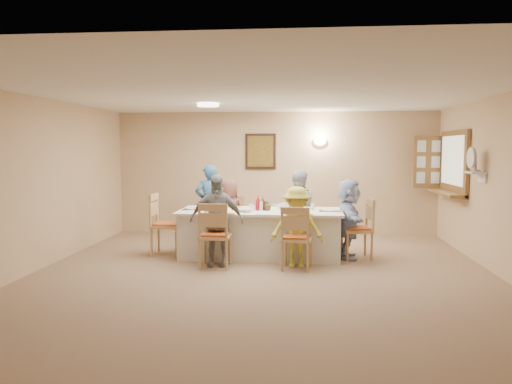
# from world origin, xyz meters

# --- Properties ---
(ground) EXTENTS (7.00, 7.00, 0.00)m
(ground) POSITION_xyz_m (0.00, 0.00, 0.00)
(ground) COLOR #906D51
(room_walls) EXTENTS (7.00, 7.00, 7.00)m
(room_walls) POSITION_xyz_m (0.00, 0.00, 1.51)
(room_walls) COLOR #D7AF8A
(room_walls) RESTS_ON ground
(wall_picture) EXTENTS (0.62, 0.05, 0.72)m
(wall_picture) POSITION_xyz_m (-0.30, 3.46, 1.70)
(wall_picture) COLOR black
(wall_picture) RESTS_ON room_walls
(wall_sconce) EXTENTS (0.26, 0.09, 0.18)m
(wall_sconce) POSITION_xyz_m (0.90, 3.44, 1.90)
(wall_sconce) COLOR white
(wall_sconce) RESTS_ON room_walls
(ceiling_light) EXTENTS (0.36, 0.36, 0.05)m
(ceiling_light) POSITION_xyz_m (-1.00, 1.50, 2.47)
(ceiling_light) COLOR white
(ceiling_light) RESTS_ON room_walls
(serving_hatch) EXTENTS (0.06, 1.50, 1.15)m
(serving_hatch) POSITION_xyz_m (3.21, 2.40, 1.50)
(serving_hatch) COLOR brown
(serving_hatch) RESTS_ON room_walls
(hatch_sill) EXTENTS (0.30, 1.50, 0.05)m
(hatch_sill) POSITION_xyz_m (3.09, 2.40, 0.97)
(hatch_sill) COLOR brown
(hatch_sill) RESTS_ON room_walls
(shutter_door) EXTENTS (0.55, 0.04, 1.00)m
(shutter_door) POSITION_xyz_m (2.95, 3.16, 1.50)
(shutter_door) COLOR brown
(shutter_door) RESTS_ON room_walls
(fan_shelf) EXTENTS (0.22, 0.36, 0.03)m
(fan_shelf) POSITION_xyz_m (3.13, 1.05, 1.40)
(fan_shelf) COLOR white
(fan_shelf) RESTS_ON room_walls
(desk_fan) EXTENTS (0.30, 0.30, 0.28)m
(desk_fan) POSITION_xyz_m (3.10, 1.05, 1.55)
(desk_fan) COLOR #A5A5A8
(desk_fan) RESTS_ON fan_shelf
(dining_table) EXTENTS (2.62, 1.11, 0.76)m
(dining_table) POSITION_xyz_m (-0.13, 1.33, 0.38)
(dining_table) COLOR white
(dining_table) RESTS_ON ground
(chair_back_left) EXTENTS (0.50, 0.50, 0.91)m
(chair_back_left) POSITION_xyz_m (-0.73, 2.13, 0.45)
(chair_back_left) COLOR tan
(chair_back_left) RESTS_ON ground
(chair_back_right) EXTENTS (0.50, 0.50, 0.96)m
(chair_back_right) POSITION_xyz_m (0.47, 2.13, 0.48)
(chair_back_right) COLOR tan
(chair_back_right) RESTS_ON ground
(chair_front_left) EXTENTS (0.48, 0.48, 0.98)m
(chair_front_left) POSITION_xyz_m (-0.73, 0.53, 0.49)
(chair_front_left) COLOR tan
(chair_front_left) RESTS_ON ground
(chair_front_right) EXTENTS (0.50, 0.50, 0.94)m
(chair_front_right) POSITION_xyz_m (0.47, 0.53, 0.47)
(chair_front_right) COLOR tan
(chair_front_right) RESTS_ON ground
(chair_left_end) EXTENTS (0.49, 0.49, 1.02)m
(chair_left_end) POSITION_xyz_m (-1.68, 1.33, 0.51)
(chair_left_end) COLOR tan
(chair_left_end) RESTS_ON ground
(chair_right_end) EXTENTS (0.53, 0.53, 0.97)m
(chair_right_end) POSITION_xyz_m (1.42, 1.33, 0.49)
(chair_right_end) COLOR tan
(chair_right_end) RESTS_ON ground
(diner_back_left) EXTENTS (0.70, 0.56, 1.21)m
(diner_back_left) POSITION_xyz_m (-0.73, 2.01, 0.61)
(diner_back_left) COLOR brown
(diner_back_left) RESTS_ON ground
(diner_back_right) EXTENTS (0.72, 0.58, 1.39)m
(diner_back_right) POSITION_xyz_m (0.47, 2.01, 0.69)
(diner_back_right) COLOR #B3B2C1
(diner_back_right) RESTS_ON ground
(diner_front_left) EXTENTS (0.85, 0.43, 1.38)m
(diner_front_left) POSITION_xyz_m (-0.73, 0.65, 0.69)
(diner_front_left) COLOR gray
(diner_front_left) RESTS_ON ground
(diner_front_right) EXTENTS (0.81, 0.51, 1.20)m
(diner_front_right) POSITION_xyz_m (0.47, 0.65, 0.60)
(diner_front_right) COLOR gold
(diner_front_right) RESTS_ON ground
(diner_right_end) EXTENTS (1.21, 0.48, 1.27)m
(diner_right_end) POSITION_xyz_m (1.29, 1.33, 0.64)
(diner_right_end) COLOR #B4C4F3
(diner_right_end) RESTS_ON ground
(caregiver) EXTENTS (0.75, 0.68, 1.46)m
(caregiver) POSITION_xyz_m (-1.18, 2.48, 0.73)
(caregiver) COLOR #326193
(caregiver) RESTS_ON ground
(placemat_fl) EXTENTS (0.33, 0.24, 0.01)m
(placemat_fl) POSITION_xyz_m (-0.73, 0.91, 0.76)
(placemat_fl) COLOR #472B19
(placemat_fl) RESTS_ON dining_table
(plate_fl) EXTENTS (0.25, 0.25, 0.02)m
(plate_fl) POSITION_xyz_m (-0.73, 0.91, 0.77)
(plate_fl) COLOR white
(plate_fl) RESTS_ON dining_table
(napkin_fl) EXTENTS (0.14, 0.14, 0.01)m
(napkin_fl) POSITION_xyz_m (-0.55, 0.86, 0.77)
(napkin_fl) COLOR yellow
(napkin_fl) RESTS_ON dining_table
(placemat_fr) EXTENTS (0.37, 0.27, 0.01)m
(placemat_fr) POSITION_xyz_m (0.47, 0.91, 0.76)
(placemat_fr) COLOR #472B19
(placemat_fr) RESTS_ON dining_table
(plate_fr) EXTENTS (0.23, 0.23, 0.01)m
(plate_fr) POSITION_xyz_m (0.47, 0.91, 0.77)
(plate_fr) COLOR white
(plate_fr) RESTS_ON dining_table
(napkin_fr) EXTENTS (0.13, 0.13, 0.01)m
(napkin_fr) POSITION_xyz_m (0.65, 0.86, 0.77)
(napkin_fr) COLOR yellow
(napkin_fr) RESTS_ON dining_table
(placemat_bl) EXTENTS (0.32, 0.24, 0.01)m
(placemat_bl) POSITION_xyz_m (-0.73, 1.75, 0.76)
(placemat_bl) COLOR #472B19
(placemat_bl) RESTS_ON dining_table
(plate_bl) EXTENTS (0.26, 0.26, 0.02)m
(plate_bl) POSITION_xyz_m (-0.73, 1.75, 0.77)
(plate_bl) COLOR white
(plate_bl) RESTS_ON dining_table
(napkin_bl) EXTENTS (0.13, 0.13, 0.01)m
(napkin_bl) POSITION_xyz_m (-0.55, 1.70, 0.77)
(napkin_bl) COLOR yellow
(napkin_bl) RESTS_ON dining_table
(placemat_br) EXTENTS (0.33, 0.25, 0.01)m
(placemat_br) POSITION_xyz_m (0.47, 1.75, 0.76)
(placemat_br) COLOR #472B19
(placemat_br) RESTS_ON dining_table
(plate_br) EXTENTS (0.23, 0.23, 0.01)m
(plate_br) POSITION_xyz_m (0.47, 1.75, 0.77)
(plate_br) COLOR white
(plate_br) RESTS_ON dining_table
(napkin_br) EXTENTS (0.15, 0.15, 0.01)m
(napkin_br) POSITION_xyz_m (0.65, 1.70, 0.77)
(napkin_br) COLOR yellow
(napkin_br) RESTS_ON dining_table
(placemat_le) EXTENTS (0.35, 0.26, 0.01)m
(placemat_le) POSITION_xyz_m (-1.23, 1.33, 0.76)
(placemat_le) COLOR #472B19
(placemat_le) RESTS_ON dining_table
(plate_le) EXTENTS (0.24, 0.24, 0.02)m
(plate_le) POSITION_xyz_m (-1.23, 1.33, 0.77)
(plate_le) COLOR white
(plate_le) RESTS_ON dining_table
(napkin_le) EXTENTS (0.13, 0.13, 0.01)m
(napkin_le) POSITION_xyz_m (-1.05, 1.28, 0.77)
(napkin_le) COLOR yellow
(napkin_le) RESTS_ON dining_table
(placemat_re) EXTENTS (0.34, 0.26, 0.01)m
(placemat_re) POSITION_xyz_m (0.99, 1.33, 0.76)
(placemat_re) COLOR #472B19
(placemat_re) RESTS_ON dining_table
(plate_re) EXTENTS (0.25, 0.25, 0.02)m
(plate_re) POSITION_xyz_m (0.99, 1.33, 0.77)
(plate_re) COLOR white
(plate_re) RESTS_ON dining_table
(napkin_re) EXTENTS (0.14, 0.14, 0.01)m
(napkin_re) POSITION_xyz_m (1.17, 1.28, 0.77)
(napkin_re) COLOR yellow
(napkin_re) RESTS_ON dining_table
(teacup_a) EXTENTS (0.16, 0.16, 0.08)m
(teacup_a) POSITION_xyz_m (-0.94, 1.00, 0.80)
(teacup_a) COLOR white
(teacup_a) RESTS_ON dining_table
(teacup_b) EXTENTS (0.09, 0.09, 0.07)m
(teacup_b) POSITION_xyz_m (0.24, 1.82, 0.80)
(teacup_b) COLOR white
(teacup_b) RESTS_ON dining_table
(bowl_a) EXTENTS (0.41, 0.41, 0.06)m
(bowl_a) POSITION_xyz_m (-0.35, 1.10, 0.79)
(bowl_a) COLOR white
(bowl_a) RESTS_ON dining_table
(bowl_b) EXTENTS (0.29, 0.29, 0.06)m
(bowl_b) POSITION_xyz_m (0.24, 1.56, 0.79)
(bowl_b) COLOR white
(bowl_b) RESTS_ON dining_table
(condiment_ketchup) EXTENTS (0.10, 0.10, 0.24)m
(condiment_ketchup) POSITION_xyz_m (-0.16, 1.32, 0.88)
(condiment_ketchup) COLOR red
(condiment_ketchup) RESTS_ON dining_table
(condiment_brown) EXTENTS (0.10, 0.11, 0.21)m
(condiment_brown) POSITION_xyz_m (-0.08, 1.39, 0.86)
(condiment_brown) COLOR #473112
(condiment_brown) RESTS_ON dining_table
(condiment_malt) EXTENTS (0.16, 0.16, 0.15)m
(condiment_malt) POSITION_xyz_m (-0.01, 1.31, 0.83)
(condiment_malt) COLOR #473112
(condiment_malt) RESTS_ON dining_table
(drinking_glass) EXTENTS (0.06, 0.06, 0.10)m
(drinking_glass) POSITION_xyz_m (-0.28, 1.38, 0.82)
(drinking_glass) COLOR silver
(drinking_glass) RESTS_ON dining_table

